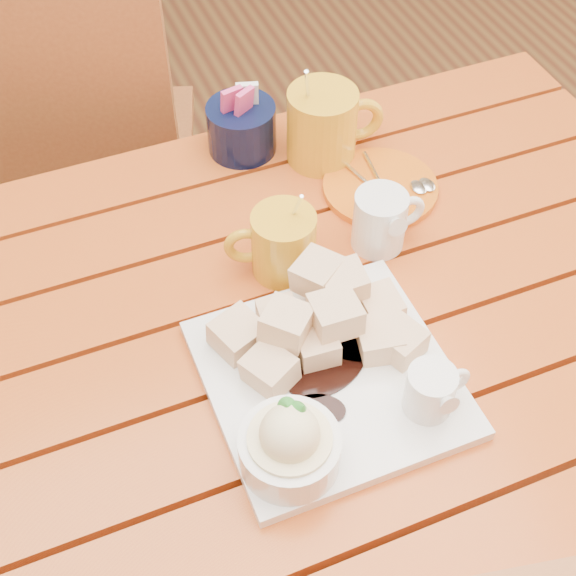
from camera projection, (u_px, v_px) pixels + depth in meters
name	position (u px, v px, depth m)	size (l,w,h in m)	color
ground	(287.00, 564.00, 1.55)	(5.00, 5.00, 0.00)	#572B19
table	(287.00, 377.00, 1.06)	(1.20, 0.79, 0.75)	#A52F15
dessert_plate	(323.00, 377.00, 0.89)	(0.28, 0.28, 0.11)	white
coffee_mug_left	(281.00, 243.00, 1.01)	(0.12, 0.08, 0.14)	gold
coffee_mug_right	(324.00, 125.00, 1.14)	(0.14, 0.10, 0.17)	gold
cream_pitcher	(382.00, 220.00, 1.04)	(0.10, 0.08, 0.09)	white
sugar_caddy	(242.00, 127.00, 1.17)	(0.10, 0.10, 0.11)	black
orange_saucer	(381.00, 187.00, 1.13)	(0.16, 0.16, 0.02)	#D15F12
chair_far	(69.00, 166.00, 1.51)	(0.56, 0.56, 0.94)	brown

